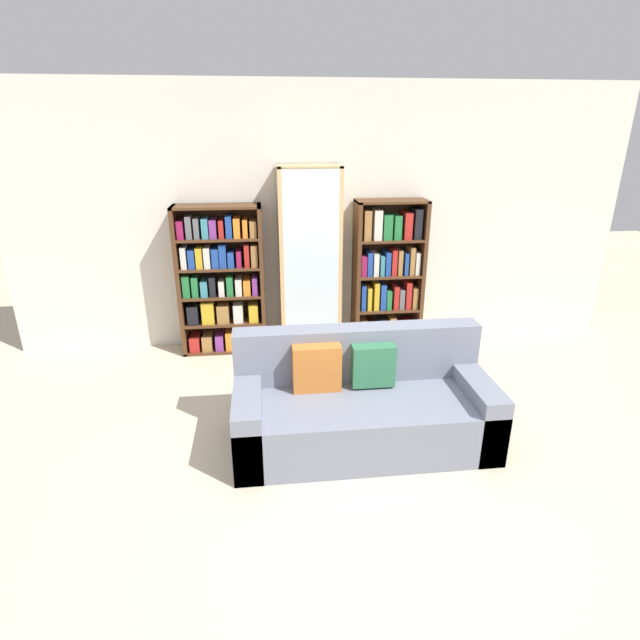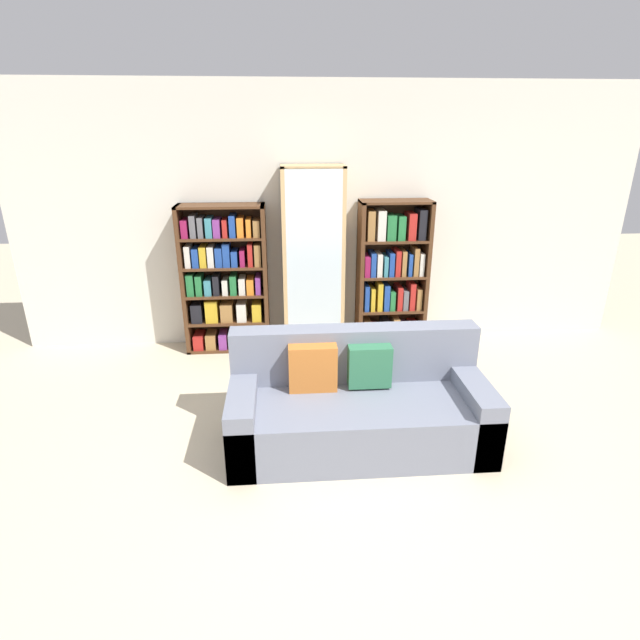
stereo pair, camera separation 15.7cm
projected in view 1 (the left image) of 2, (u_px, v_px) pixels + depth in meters
name	position (u px, v px, depth m)	size (l,w,h in m)	color
ground_plane	(372.00, 489.00, 3.33)	(16.00, 16.00, 0.00)	beige
wall_back	(324.00, 219.00, 5.26)	(6.53, 0.06, 2.70)	silver
couch	(362.00, 406.00, 3.76)	(1.90, 0.82, 0.83)	slate
bookshelf_left	(221.00, 282.00, 5.16)	(0.88, 0.32, 1.54)	#4C2D19
display_cabinet	(310.00, 261.00, 5.18)	(0.63, 0.36, 1.91)	tan
bookshelf_right	(388.00, 275.00, 5.35)	(0.74, 0.32, 1.57)	#4C2D19
wine_bottle	(363.00, 342.00, 5.20)	(0.08, 0.08, 0.38)	black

